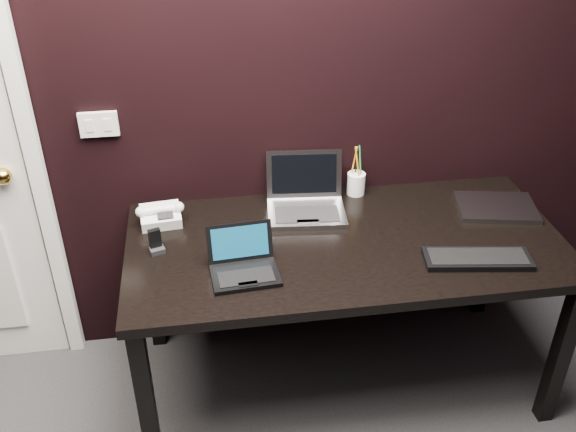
{
  "coord_description": "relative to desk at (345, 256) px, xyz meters",
  "views": [
    {
      "loc": [
        -0.23,
        -0.61,
        2.15
      ],
      "look_at": [
        0.06,
        1.35,
        0.9
      ],
      "focal_mm": 40.0,
      "sensor_mm": 36.0,
      "label": 1
    }
  ],
  "objects": [
    {
      "name": "ext_keyboard",
      "position": [
        0.45,
        -0.21,
        0.09
      ],
      "size": [
        0.41,
        0.19,
        0.03
      ],
      "color": "black",
      "rests_on": "desk"
    },
    {
      "name": "mobile_phone",
      "position": [
        -0.73,
        0.03,
        0.11
      ],
      "size": [
        0.06,
        0.06,
        0.09
      ],
      "color": "black",
      "rests_on": "desk"
    },
    {
      "name": "silver_laptop",
      "position": [
        -0.12,
        0.24,
        0.12
      ],
      "size": [
        0.34,
        0.31,
        0.22
      ],
      "color": "#999A9F",
      "rests_on": "desk"
    },
    {
      "name": "wall_back",
      "position": [
        -0.3,
        0.4,
        0.64
      ],
      "size": [
        4.0,
        0.0,
        4.0
      ],
      "primitive_type": "plane",
      "rotation": [
        1.57,
        0.0,
        0.0
      ],
      "color": "black",
      "rests_on": "ground"
    },
    {
      "name": "desk_phone",
      "position": [
        -0.71,
        0.24,
        0.11
      ],
      "size": [
        0.2,
        0.16,
        0.1
      ],
      "color": "silver",
      "rests_on": "desk"
    },
    {
      "name": "netbook",
      "position": [
        -0.41,
        -0.15,
        0.11
      ],
      "size": [
        0.26,
        0.23,
        0.15
      ],
      "color": "black",
      "rests_on": "desk"
    },
    {
      "name": "desk",
      "position": [
        0.0,
        0.0,
        0.0
      ],
      "size": [
        1.7,
        0.8,
        0.74
      ],
      "color": "black",
      "rests_on": "ground"
    },
    {
      "name": "closed_laptop",
      "position": [
        0.67,
        0.13,
        0.09
      ],
      "size": [
        0.36,
        0.29,
        0.02
      ],
      "color": "gray",
      "rests_on": "desk"
    },
    {
      "name": "pen_cup",
      "position": [
        0.12,
        0.35,
        0.13
      ],
      "size": [
        0.1,
        0.1,
        0.23
      ],
      "color": "white",
      "rests_on": "desk"
    },
    {
      "name": "wall_switch",
      "position": [
        -0.92,
        0.39,
        0.46
      ],
      "size": [
        0.15,
        0.02,
        0.1
      ],
      "color": "silver",
      "rests_on": "wall_back"
    }
  ]
}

